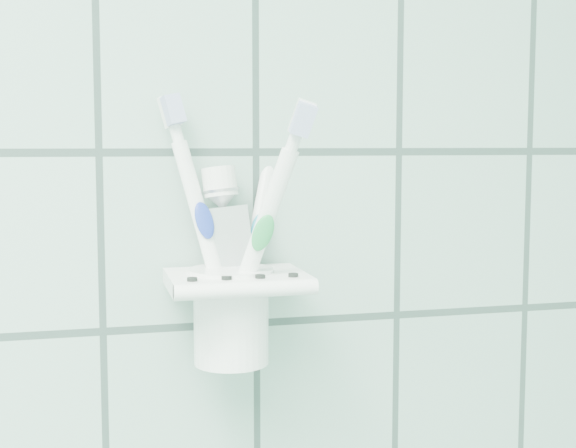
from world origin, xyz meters
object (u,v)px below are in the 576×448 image
Objects in this scene: holder_bracket at (236,282)px; toothpaste_tube at (239,245)px; cup at (231,311)px; toothbrush_blue at (233,226)px; toothbrush_orange at (218,219)px; toothbrush_pink at (237,219)px.

toothpaste_tube is (0.00, 0.01, 0.03)m from holder_bracket.
holder_bracket and cup have the same top height.
cup is at bearing 87.72° from toothbrush_blue.
cup is 0.38× the size of toothbrush_blue.
cup is at bearing -4.39° from toothbrush_orange.
toothbrush_orange reaches higher than toothpaste_tube.
toothbrush_blue is (-0.01, -0.01, -0.00)m from toothbrush_pink.
toothbrush_pink and toothbrush_orange have the same top height.
toothpaste_tube is at bearing 43.16° from cup.
toothpaste_tube is at bearing 66.92° from holder_bracket.
toothbrush_pink is at bearing -113.04° from toothpaste_tube.
toothbrush_pink is at bearing 65.39° from holder_bracket.
cup is at bearing 137.66° from holder_bracket.
cup is at bearing -137.65° from toothpaste_tube.
cup is 0.08m from toothbrush_pink.
toothbrush_pink is 0.01m from toothbrush_blue.
holder_bracket is 0.05m from toothbrush_pink.
holder_bracket is at bearing -15.96° from toothbrush_orange.
toothbrush_orange is (-0.01, 0.00, 0.08)m from cup.
toothbrush_blue reaches higher than cup.
toothbrush_orange reaches higher than holder_bracket.
holder_bracket is 0.70× the size of toothpaste_tube.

